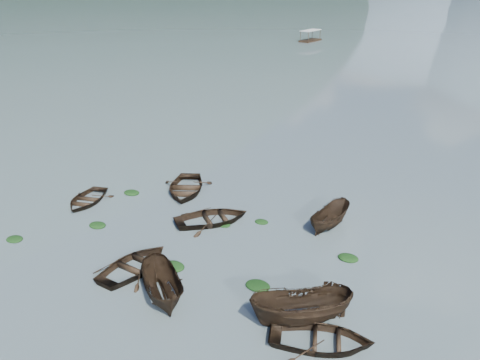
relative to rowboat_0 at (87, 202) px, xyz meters
The scene contains 18 objects.
ground_plane 11.29m from the rowboat_0, 38.91° to the right, with size 2400.00×2400.00×0.00m, color #4E5E61.
rowboat_0 is the anchor object (origin of this frame).
rowboat_1 8.82m from the rowboat_0, 16.16° to the left, with size 3.21×4.50×0.93m, color black.
rowboat_2 12.61m from the rowboat_0, 23.87° to the right, with size 1.65×4.39×1.70m, color black.
rowboat_3 9.50m from the rowboat_0, 25.23° to the right, with size 3.12×4.37×0.90m, color black.
rowboat_4 19.36m from the rowboat_0, 11.19° to the right, with size 3.06×4.28×0.89m, color black.
rowboat_5 17.88m from the rowboat_0, ahead, with size 1.75×4.66×1.80m, color black.
rowboat_6 6.51m from the rowboat_0, 50.49° to the left, with size 3.45×4.82×1.00m, color black.
rowboat_8 15.67m from the rowboat_0, 22.68° to the left, with size 1.41×3.74×1.45m, color black.
weed_clump_0 5.79m from the rowboat_0, 82.53° to the right, with size 1.02×0.83×0.22m, color black.
weed_clump_1 3.75m from the rowboat_0, 30.32° to the right, with size 1.09×0.87×0.24m, color black.
weed_clump_2 10.42m from the rowboat_0, 15.64° to the right, with size 1.30×1.04×0.28m, color black.
weed_clump_3 9.65m from the rowboat_0, 15.11° to the left, with size 0.81×0.69×0.18m, color black.
weed_clump_4 14.66m from the rowboat_0, ahead, with size 1.27×1.00×0.26m, color black.
weed_clump_5 3.02m from the rowboat_0, 63.18° to the left, with size 1.14×0.92×0.24m, color black.
weed_clump_6 11.67m from the rowboat_0, 20.85° to the left, with size 0.85×0.71×0.18m, color black.
weed_clump_7 17.29m from the rowboat_0, 10.67° to the left, with size 1.12×0.89×0.24m, color black.
pontoon_left 80.63m from the rowboat_0, 108.00° to the left, with size 2.24×5.38×2.06m, color black, non-canonical shape.
Camera 1 is at (17.70, -13.02, 14.49)m, focal length 40.00 mm.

